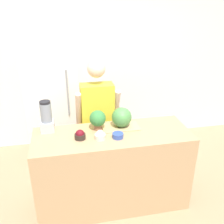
% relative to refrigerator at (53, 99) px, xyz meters
% --- Properties ---
extents(ground_plane, '(14.00, 14.00, 0.00)m').
position_rel_refrigerator_xyz_m(ground_plane, '(0.67, -1.61, -0.94)').
color(ground_plane, tan).
extents(wall_back, '(8.00, 0.06, 2.60)m').
position_rel_refrigerator_xyz_m(wall_back, '(0.67, 0.36, 0.36)').
color(wall_back, silver).
rests_on(wall_back, ground_plane).
extents(counter_island, '(1.75, 0.64, 0.95)m').
position_rel_refrigerator_xyz_m(counter_island, '(0.67, -1.29, -0.46)').
color(counter_island, tan).
rests_on(counter_island, ground_plane).
extents(refrigerator, '(0.76, 0.65, 1.88)m').
position_rel_refrigerator_xyz_m(refrigerator, '(0.00, 0.00, 0.00)').
color(refrigerator, white).
rests_on(refrigerator, ground_plane).
extents(person, '(0.55, 0.27, 1.67)m').
position_rel_refrigerator_xyz_m(person, '(0.58, -0.78, -0.08)').
color(person, '#333338').
rests_on(person, ground_plane).
extents(cutting_board, '(0.43, 0.23, 0.01)m').
position_rel_refrigerator_xyz_m(cutting_board, '(0.79, -1.17, 0.02)').
color(cutting_board, tan).
rests_on(cutting_board, counter_island).
extents(watermelon, '(0.23, 0.23, 0.23)m').
position_rel_refrigerator_xyz_m(watermelon, '(0.80, -1.16, 0.14)').
color(watermelon, '#4C8C47').
rests_on(watermelon, cutting_board).
extents(bowl_cherries, '(0.12, 0.12, 0.10)m').
position_rel_refrigerator_xyz_m(bowl_cherries, '(0.31, -1.33, 0.06)').
color(bowl_cherries, '#2D231E').
rests_on(bowl_cherries, counter_island).
extents(bowl_cream, '(0.12, 0.12, 0.10)m').
position_rel_refrigerator_xyz_m(bowl_cream, '(0.52, -1.38, 0.05)').
color(bowl_cream, beige).
rests_on(bowl_cream, counter_island).
extents(bowl_small_blue, '(0.12, 0.12, 0.05)m').
position_rel_refrigerator_xyz_m(bowl_small_blue, '(0.71, -1.39, 0.04)').
color(bowl_small_blue, '#334C9E').
rests_on(bowl_small_blue, counter_island).
extents(blender, '(0.15, 0.15, 0.36)m').
position_rel_refrigerator_xyz_m(blender, '(-0.03, -1.08, 0.17)').
color(blender, '#B7B7BC').
rests_on(blender, counter_island).
extents(potted_plant, '(0.18, 0.18, 0.23)m').
position_rel_refrigerator_xyz_m(potted_plant, '(0.53, -1.16, 0.14)').
color(potted_plant, '#996647').
rests_on(potted_plant, counter_island).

